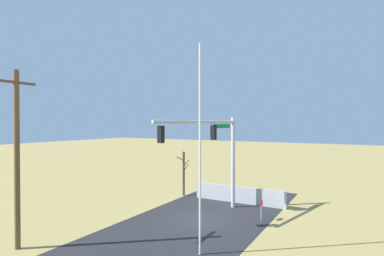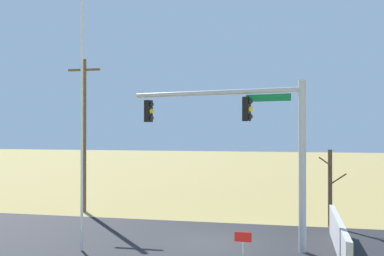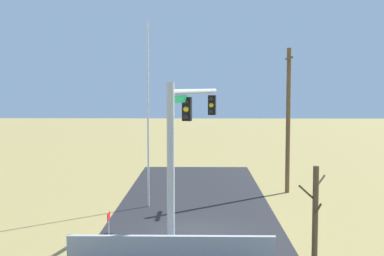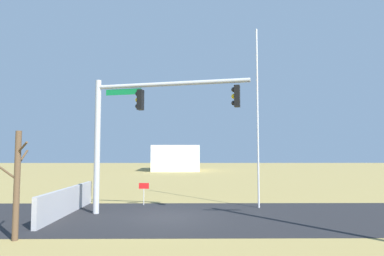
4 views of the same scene
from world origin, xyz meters
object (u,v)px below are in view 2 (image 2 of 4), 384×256
(signal_mast, at_px, (251,130))
(utility_pole, at_px, (84,132))
(open_sign, at_px, (243,242))
(flagpole, at_px, (82,123))
(bare_tree, at_px, (330,187))

(signal_mast, bearing_deg, utility_pole, 149.76)
(utility_pole, bearing_deg, open_sign, -41.83)
(flagpole, bearing_deg, open_sign, -9.02)
(signal_mast, bearing_deg, flagpole, -160.86)
(signal_mast, xyz_separation_m, bare_tree, (3.31, 4.45, -2.67))
(flagpole, xyz_separation_m, bare_tree, (9.48, 6.59, -2.95))
(signal_mast, distance_m, utility_pole, 11.45)
(signal_mast, height_order, open_sign, signal_mast)
(signal_mast, distance_m, flagpole, 6.53)
(bare_tree, relative_size, open_sign, 2.99)
(flagpole, relative_size, open_sign, 7.92)
(utility_pole, bearing_deg, signal_mast, -30.24)
(flagpole, bearing_deg, utility_pole, 115.24)
(signal_mast, relative_size, open_sign, 5.99)
(signal_mast, bearing_deg, bare_tree, 53.32)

